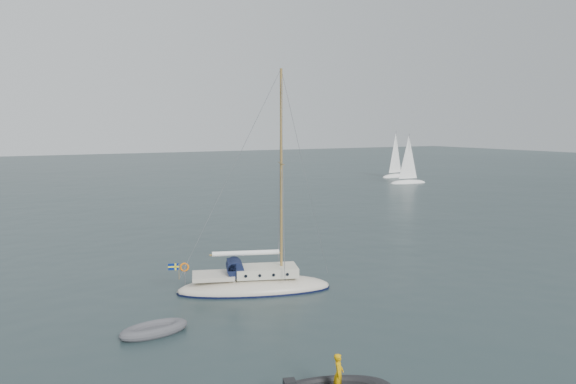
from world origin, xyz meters
TOP-DOWN VIEW (x-y plane):
  - ground at (0.00, 0.00)m, footprint 300.00×300.00m
  - sailboat at (-3.63, 1.16)m, footprint 8.59×2.58m
  - dinghy at (-10.04, -2.37)m, footprint 3.03×1.37m
  - distant_yacht_c at (40.49, 39.78)m, footprint 5.99×3.20m
  - distant_yacht_b at (45.42, 48.71)m, footprint 6.22×3.32m

SIDE VIEW (x-z plane):
  - ground at x=0.00m, z-range 0.00..0.00m
  - dinghy at x=-10.04m, z-range -0.03..0.41m
  - sailboat at x=-3.63m, z-range -5.19..7.04m
  - distant_yacht_c at x=40.49m, z-range -0.58..7.36m
  - distant_yacht_b at x=45.42m, z-range -0.60..7.64m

